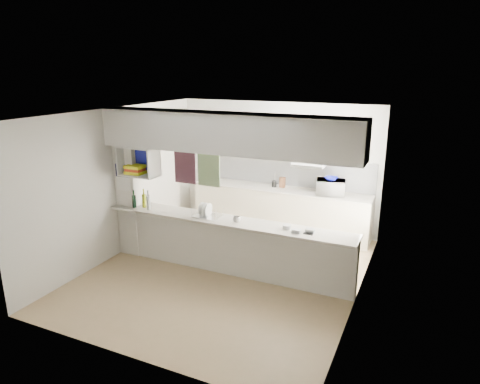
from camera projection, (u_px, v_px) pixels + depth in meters
The scene contains 16 objects.
floor at pixel (226, 272), 7.05m from camera, with size 4.80×4.80×0.00m, color tan.
ceiling at pixel (224, 113), 6.32m from camera, with size 4.80×4.80×0.00m, color white.
wall_back at pixel (277, 166), 8.78m from camera, with size 4.20×4.20×0.00m, color silver.
wall_left at pixel (118, 182), 7.52m from camera, with size 4.80×4.80×0.00m, color silver.
wall_right at pixel (362, 215), 5.85m from camera, with size 4.80×4.80×0.00m, color silver.
servery_partition at pixel (215, 173), 6.66m from camera, with size 4.20×0.50×2.60m.
cubby_shelf at pixel (139, 163), 7.14m from camera, with size 0.65×0.35×0.50m.
kitchen_run at pixel (279, 192), 8.62m from camera, with size 3.60×0.63×2.24m.
microwave at pixel (331, 187), 8.07m from camera, with size 0.53×0.36×0.29m, color white.
bowl at pixel (331, 179), 8.00m from camera, with size 0.25×0.25×0.06m, color navy.
dish_rack at pixel (207, 211), 6.91m from camera, with size 0.45×0.35×0.23m.
cup at pixel (237, 219), 6.61m from camera, with size 0.12×0.12×0.10m, color white.
wine_bottles at pixel (142, 201), 7.31m from camera, with size 0.37×0.15×0.35m.
plastic_tubs at pixel (296, 229), 6.30m from camera, with size 0.48×0.21×0.06m.
utensil_jar at pixel (274, 184), 8.64m from camera, with size 0.09×0.09×0.13m, color black.
knife_block at pixel (282, 182), 8.59m from camera, with size 0.11×0.08×0.21m, color #4F2E1B.
Camera 1 is at (2.86, -5.73, 3.23)m, focal length 32.00 mm.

